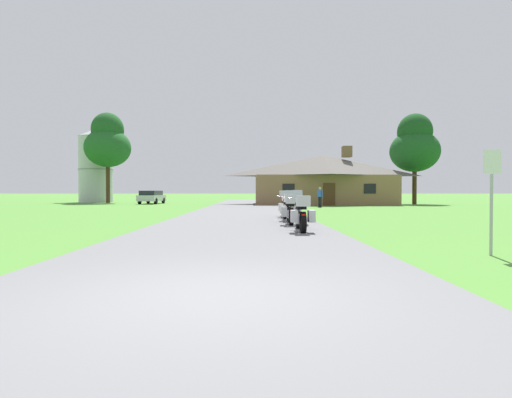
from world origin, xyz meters
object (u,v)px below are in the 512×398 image
at_px(motorcycle_black_nearest_to_camera, 301,214).
at_px(tree_left_far, 108,143).
at_px(metal_signpost_roadside, 492,189).
at_px(motorcycle_red_third_in_row, 288,208).
at_px(motorcycle_red_farthest_in_row, 285,206).
at_px(metal_silo_distant, 96,165).
at_px(bystander_blue_shirt_near_lodge, 320,196).
at_px(motorcycle_black_second_in_row, 291,210).
at_px(tree_right_of_lodge, 415,146).
at_px(parked_silver_suv_far_left, 152,197).

bearing_deg(motorcycle_black_nearest_to_camera, tree_left_far, 118.52).
bearing_deg(metal_signpost_roadside, motorcycle_black_nearest_to_camera, 126.70).
bearing_deg(tree_left_far, motorcycle_red_third_in_row, -58.21).
bearing_deg(motorcycle_red_farthest_in_row, metal_silo_distant, 121.94).
xyz_separation_m(bystander_blue_shirt_near_lodge, tree_left_far, (-21.95, 12.66, 5.91)).
xyz_separation_m(motorcycle_black_second_in_row, tree_left_far, (-17.78, 30.79, 6.25)).
relative_size(motorcycle_red_farthest_in_row, bystander_blue_shirt_near_lodge, 1.24).
xyz_separation_m(motorcycle_red_farthest_in_row, metal_silo_distant, (-20.67, 29.90, 3.89)).
distance_m(motorcycle_black_second_in_row, tree_right_of_lodge, 31.13).
distance_m(tree_left_far, parked_silver_suv_far_left, 8.74).
bearing_deg(metal_signpost_roadside, motorcycle_red_farthest_in_row, 105.44).
distance_m(motorcycle_red_third_in_row, tree_left_far, 34.43).
bearing_deg(metal_signpost_roadside, parked_silver_suv_far_left, 113.83).
relative_size(motorcycle_black_nearest_to_camera, metal_silo_distant, 0.23).
bearing_deg(metal_silo_distant, tree_right_of_lodge, -12.39).
distance_m(motorcycle_black_nearest_to_camera, metal_silo_distant, 42.61).
relative_size(motorcycle_red_third_in_row, bystander_blue_shirt_near_lodge, 1.24).
relative_size(tree_right_of_lodge, metal_silo_distant, 1.04).
relative_size(motorcycle_red_farthest_in_row, parked_silver_suv_far_left, 0.44).
xyz_separation_m(motorcycle_red_third_in_row, motorcycle_red_farthest_in_row, (0.10, 2.46, 0.00)).
distance_m(motorcycle_black_nearest_to_camera, motorcycle_red_farthest_in_row, 7.21).
xyz_separation_m(bystander_blue_shirt_near_lodge, metal_signpost_roadside, (-0.79, -25.32, 0.40)).
distance_m(bystander_blue_shirt_near_lodge, tree_left_far, 26.02).
relative_size(tree_right_of_lodge, parked_silver_suv_far_left, 2.00).
xyz_separation_m(motorcycle_black_nearest_to_camera, parked_silver_suv_far_left, (-12.22, 30.72, 0.17)).
xyz_separation_m(motorcycle_black_second_in_row, metal_signpost_roadside, (3.39, -7.19, 0.74)).
bearing_deg(bystander_blue_shirt_near_lodge, motorcycle_black_nearest_to_camera, 126.99).
distance_m(motorcycle_black_nearest_to_camera, tree_left_far, 38.49).
relative_size(motorcycle_black_nearest_to_camera, motorcycle_red_farthest_in_row, 1.00).
bearing_deg(metal_silo_distant, parked_silver_suv_far_left, -37.42).
height_order(motorcycle_black_second_in_row, metal_silo_distant, metal_silo_distant).
bearing_deg(motorcycle_red_third_in_row, tree_right_of_lodge, 55.35).
relative_size(motorcycle_red_third_in_row, metal_silo_distant, 0.23).
relative_size(motorcycle_red_third_in_row, motorcycle_red_farthest_in_row, 1.00).
bearing_deg(tree_right_of_lodge, bystander_blue_shirt_near_lodge, -143.34).
xyz_separation_m(tree_left_far, parked_silver_suv_far_left, (5.62, -2.80, -6.08)).
bearing_deg(motorcycle_red_third_in_row, metal_signpost_roadside, -72.71).
distance_m(motorcycle_black_second_in_row, metal_silo_distant, 40.22).
bearing_deg(motorcycle_black_second_in_row, metal_signpost_roadside, -62.06).
height_order(motorcycle_black_nearest_to_camera, motorcycle_red_farthest_in_row, same).
bearing_deg(bystander_blue_shirt_near_lodge, tree_right_of_lodge, -95.21).
bearing_deg(tree_right_of_lodge, tree_left_far, 172.62).
distance_m(motorcycle_red_third_in_row, bystander_blue_shirt_near_lodge, 16.64).
bearing_deg(bystander_blue_shirt_near_lodge, parked_silver_suv_far_left, 17.03).
xyz_separation_m(motorcycle_red_third_in_row, parked_silver_suv_far_left, (-12.21, 25.97, 0.17)).
bearing_deg(tree_left_far, bystander_blue_shirt_near_lodge, -29.96).
bearing_deg(bystander_blue_shirt_near_lodge, metal_silo_distant, 14.79).
bearing_deg(metal_signpost_roadside, metal_silo_distant, 119.89).
distance_m(tree_left_far, tree_right_of_lodge, 33.47).
distance_m(metal_silo_distant, parked_silver_suv_far_left, 11.15).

